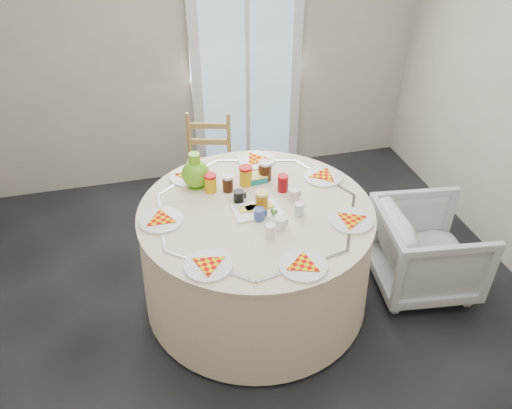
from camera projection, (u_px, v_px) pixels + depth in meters
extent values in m
plane|color=black|center=(257.00, 319.00, 3.41)|extent=(4.00, 4.00, 0.00)
cube|color=#BCB5A3|center=(199.00, 40.00, 4.24)|extent=(4.00, 0.02, 2.60)
cube|color=silver|center=(246.00, 67.00, 4.42)|extent=(1.00, 0.08, 2.10)
cylinder|color=beige|center=(256.00, 255.00, 3.38)|extent=(1.55, 1.55, 0.78)
imported|color=silver|center=(428.00, 241.00, 3.48)|extent=(0.71, 0.75, 0.69)
cube|color=#128684|center=(257.00, 179.00, 3.41)|extent=(0.14, 0.10, 0.05)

